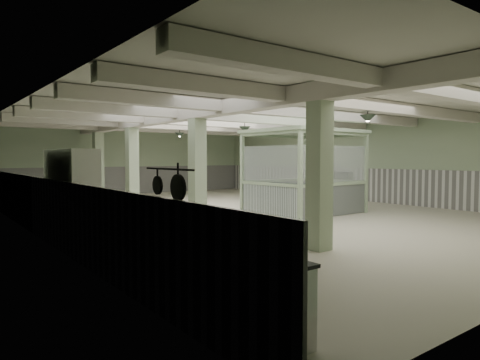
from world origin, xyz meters
TOP-DOWN VIEW (x-y plane):
  - floor at (0.00, 0.00)m, footprint 20.00×20.00m
  - ceiling at (0.00, 0.00)m, footprint 14.00×20.00m
  - wall_back at (0.00, 10.00)m, footprint 14.00×0.02m
  - wall_left at (-7.00, 0.00)m, footprint 0.02×20.00m
  - wall_right at (7.00, 0.00)m, footprint 0.02×20.00m
  - wainscot_left at (-6.97, 0.00)m, footprint 0.05×19.90m
  - wainscot_right at (6.97, 0.00)m, footprint 0.05×19.90m
  - wainscot_back at (0.00, 9.97)m, footprint 13.90×0.05m
  - girder at (-2.50, 0.00)m, footprint 0.45×19.90m
  - beam_a at (0.00, -7.50)m, footprint 13.90×0.35m
  - beam_b at (0.00, -5.00)m, footprint 13.90×0.35m
  - beam_c at (0.00, -2.50)m, footprint 13.90×0.35m
  - beam_d at (0.00, 0.00)m, footprint 13.90×0.35m
  - beam_e at (0.00, 2.50)m, footprint 13.90×0.35m
  - beam_f at (0.00, 5.00)m, footprint 13.90×0.35m
  - beam_g at (0.00, 7.50)m, footprint 13.90×0.35m
  - column_a at (-2.50, -6.00)m, footprint 0.42×0.42m
  - column_b at (-2.50, -1.00)m, footprint 0.42×0.42m
  - column_c at (-2.50, 4.00)m, footprint 0.42×0.42m
  - column_d at (-2.50, 8.00)m, footprint 0.42×0.42m
  - hook_rail at (-6.93, -7.60)m, footprint 0.02×1.20m
  - pendant_front at (0.50, -5.00)m, footprint 0.44×0.44m
  - pendant_mid at (0.50, 0.50)m, footprint 0.44×0.44m
  - pendant_back at (0.50, 5.50)m, footprint 0.44×0.44m
  - prep_counter at (-6.54, -7.00)m, footprint 0.82×4.68m
  - pitcher_near at (-6.44, -8.65)m, footprint 0.18×0.21m
  - pitcher_far at (-6.63, -7.34)m, footprint 0.23×0.25m
  - veg_colander at (-6.62, -5.63)m, footprint 0.46×0.46m
  - orange_bowl at (-6.61, -8.23)m, footprint 0.23×0.23m
  - skillet_near at (-6.88, -7.75)m, footprint 0.04×0.32m
  - skillet_far at (-6.88, -7.20)m, footprint 0.03×0.24m
  - walkin_cooler at (-6.62, -2.40)m, footprint 0.99×2.34m
  - guard_booth at (1.78, -1.35)m, footprint 3.77×3.22m
  - filing_cabinet at (3.78, -1.46)m, footprint 0.62×0.77m

SIDE VIEW (x-z plane):
  - floor at x=0.00m, z-range 0.00..0.00m
  - prep_counter at x=-6.54m, z-range 0.01..0.92m
  - filing_cabinet at x=3.78m, z-range 0.00..1.45m
  - wainscot_left at x=-6.97m, z-range 0.00..1.50m
  - wainscot_right at x=6.97m, z-range 0.00..1.50m
  - wainscot_back at x=0.00m, z-range 0.00..1.50m
  - orange_bowl at x=-6.61m, z-range 0.90..0.98m
  - veg_colander at x=-6.62m, z-range 0.90..1.10m
  - pitcher_near at x=-6.44m, z-range 0.90..1.17m
  - pitcher_far at x=-6.63m, z-range 0.90..1.18m
  - walkin_cooler at x=-6.62m, z-range 0.00..2.15m
  - skillet_near at x=-6.88m, z-range 1.47..1.79m
  - skillet_far at x=-6.88m, z-range 1.51..1.75m
  - wall_back at x=0.00m, z-range 0.00..3.60m
  - wall_left at x=-7.00m, z-range 0.00..3.60m
  - wall_right at x=7.00m, z-range 0.00..3.60m
  - column_a at x=-2.50m, z-range 0.00..3.60m
  - column_b at x=-2.50m, z-range 0.00..3.60m
  - column_c at x=-2.50m, z-range 0.00..3.60m
  - column_d at x=-2.50m, z-range 0.00..3.60m
  - hook_rail at x=-6.93m, z-range 1.84..1.86m
  - guard_booth at x=1.78m, z-range 0.48..3.46m
  - pendant_front at x=0.50m, z-range 2.94..3.16m
  - pendant_mid at x=0.50m, z-range 2.94..3.16m
  - pendant_back at x=0.50m, z-range 2.94..3.16m
  - girder at x=-2.50m, z-range 3.18..3.58m
  - beam_a at x=0.00m, z-range 3.26..3.58m
  - beam_b at x=0.00m, z-range 3.26..3.58m
  - beam_c at x=0.00m, z-range 3.26..3.58m
  - beam_d at x=0.00m, z-range 3.26..3.58m
  - beam_e at x=0.00m, z-range 3.26..3.58m
  - beam_f at x=0.00m, z-range 3.26..3.58m
  - beam_g at x=0.00m, z-range 3.26..3.58m
  - ceiling at x=0.00m, z-range 3.59..3.61m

